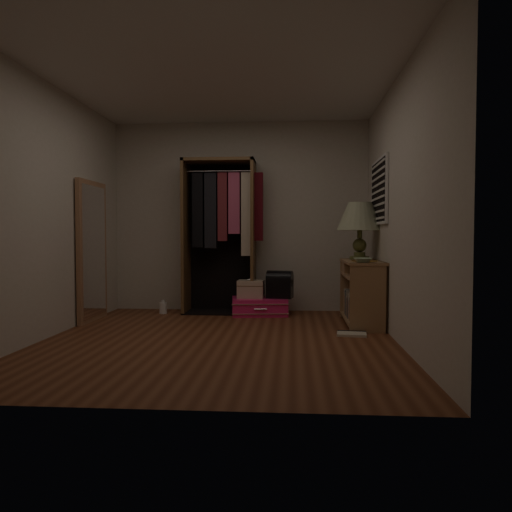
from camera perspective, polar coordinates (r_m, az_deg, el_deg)
name	(u,v)px	position (r m, az deg, el deg)	size (l,w,h in m)	color
ground	(219,340)	(5.06, -4.25, -9.54)	(4.00, 4.00, 0.00)	brown
room_walls	(227,189)	(5.00, -3.36, 7.61)	(3.52, 4.02, 2.60)	beige
console_bookshelf	(361,290)	(6.01, 11.93, -3.86)	(0.42, 1.12, 0.75)	#9A6F4A
open_wardrobe	(223,223)	(6.73, -3.81, 3.80)	(1.06, 0.50, 2.05)	brown
floor_mirror	(92,251)	(6.38, -18.21, 0.52)	(0.06, 0.80, 1.70)	#A06E4D
pink_suitcase	(259,306)	(6.57, 0.39, -5.77)	(0.79, 0.61, 0.22)	#E51B65
train_case	(251,289)	(6.55, -0.59, -3.78)	(0.36, 0.26, 0.25)	#BAA68E
black_bag	(280,284)	(6.54, 2.73, -3.21)	(0.36, 0.27, 0.36)	black
table_lamp	(360,218)	(6.18, 11.78, 4.29)	(0.72, 0.72, 0.69)	#4D5428
brass_tray	(364,261)	(5.76, 12.29, -0.51)	(0.29, 0.29, 0.02)	#AD8742
ceramic_bowl	(363,260)	(5.52, 12.11, -0.47)	(0.20, 0.20, 0.05)	#B8D9B5
white_jug	(163,308)	(6.79, -10.57, -5.85)	(0.13, 0.13, 0.18)	white
floor_book	(352,334)	(5.39, 10.88, -8.70)	(0.33, 0.27, 0.03)	beige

